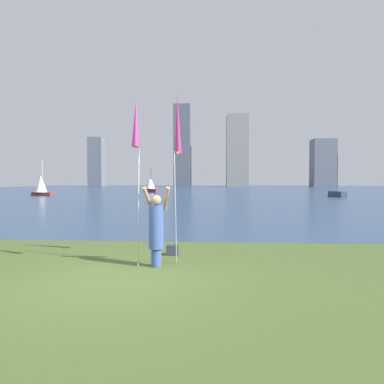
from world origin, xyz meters
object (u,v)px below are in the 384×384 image
(person, at_px, (156,227))
(kite_flag_left, at_px, (136,128))
(kite_flag_right, at_px, (178,127))
(sailboat_1, at_px, (337,194))
(bag, at_px, (172,250))
(sailboat_0, at_px, (41,185))
(sailboat_5, at_px, (150,183))

(person, xyz_separation_m, kite_flag_left, (-0.42, -0.12, 2.20))
(kite_flag_right, bearing_deg, sailboat_1, 64.98)
(kite_flag_right, bearing_deg, kite_flag_left, -140.68)
(person, distance_m, bag, 1.41)
(kite_flag_right, bearing_deg, sailboat_0, 122.06)
(bag, xyz_separation_m, sailboat_0, (-20.90, 33.10, 1.23))
(sailboat_1, bearing_deg, kite_flag_left, -115.75)
(kite_flag_right, distance_m, sailboat_5, 47.48)
(bag, xyz_separation_m, sailboat_5, (-9.32, 45.89, 1.30))
(person, xyz_separation_m, sailboat_0, (-20.68, 34.27, 0.48))
(sailboat_1, bearing_deg, bag, -115.73)
(kite_flag_right, distance_m, sailboat_0, 39.80)
(bag, height_order, sailboat_0, sailboat_0)
(kite_flag_right, relative_size, sailboat_5, 1.02)
(person, xyz_separation_m, kite_flag_right, (0.42, 0.57, 2.32))
(kite_flag_left, xyz_separation_m, sailboat_0, (-20.26, 34.39, -1.72))
(bag, distance_m, sailboat_0, 39.16)
(kite_flag_left, height_order, sailboat_0, sailboat_0)
(bag, distance_m, sailboat_5, 46.84)
(person, relative_size, kite_flag_right, 0.45)
(sailboat_1, bearing_deg, sailboat_0, 178.33)
(person, bearing_deg, bag, 92.77)
(person, bearing_deg, sailboat_5, 114.31)
(sailboat_0, bearing_deg, sailboat_1, -1.67)
(person, height_order, sailboat_5, sailboat_5)
(person, relative_size, bag, 5.85)
(kite_flag_left, distance_m, sailboat_1, 37.10)
(bag, bearing_deg, person, -100.60)
(sailboat_1, bearing_deg, kite_flag_right, -115.02)
(kite_flag_left, bearing_deg, person, 15.87)
(bag, relative_size, sailboat_1, 0.06)
(person, height_order, sailboat_1, sailboat_1)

